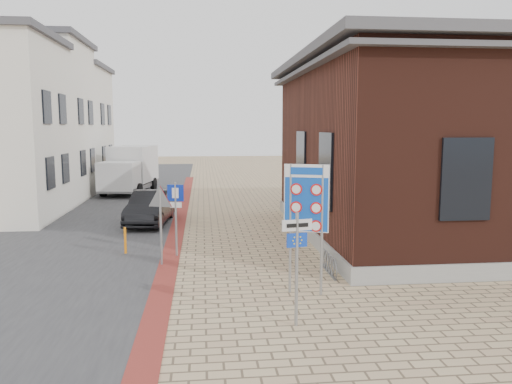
{
  "coord_description": "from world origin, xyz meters",
  "views": [
    {
      "loc": [
        -0.92,
        -11.46,
        4.18
      ],
      "look_at": [
        0.69,
        3.54,
        2.2
      ],
      "focal_mm": 35.0,
      "sensor_mm": 36.0,
      "label": 1
    }
  ],
  "objects": [
    {
      "name": "ground",
      "position": [
        0.0,
        0.0,
        0.0
      ],
      "size": [
        120.0,
        120.0,
        0.0
      ],
      "primitive_type": "plane",
      "color": "tan",
      "rests_on": "ground"
    },
    {
      "name": "road_strip",
      "position": [
        -5.5,
        15.0,
        0.01
      ],
      "size": [
        7.0,
        60.0,
        0.02
      ],
      "primitive_type": "cube",
      "color": "#38383A",
      "rests_on": "ground"
    },
    {
      "name": "curb_strip",
      "position": [
        -2.0,
        10.0,
        0.01
      ],
      "size": [
        0.6,
        40.0,
        0.02
      ],
      "primitive_type": "cube",
      "color": "maroon",
      "rests_on": "ground"
    },
    {
      "name": "brick_building",
      "position": [
        8.99,
        7.0,
        3.49
      ],
      "size": [
        13.0,
        13.0,
        6.8
      ],
      "color": "gray",
      "rests_on": "ground"
    },
    {
      "name": "townhouse_mid",
      "position": [
        -10.99,
        18.0,
        4.57
      ],
      "size": [
        7.4,
        6.4,
        9.1
      ],
      "color": "white",
      "rests_on": "ground"
    },
    {
      "name": "townhouse_far",
      "position": [
        -10.99,
        24.0,
        4.17
      ],
      "size": [
        7.4,
        6.4,
        8.3
      ],
      "color": "white",
      "rests_on": "ground"
    },
    {
      "name": "bike_rack",
      "position": [
        2.65,
        2.2,
        0.26
      ],
      "size": [
        0.08,
        1.8,
        0.6
      ],
      "color": "slate",
      "rests_on": "ground"
    },
    {
      "name": "sedan",
      "position": [
        -3.2,
        10.23,
        0.71
      ],
      "size": [
        1.92,
        4.42,
        1.41
      ],
      "primitive_type": "imported",
      "rotation": [
        0.0,
        0.0,
        -0.1
      ],
      "color": "black",
      "rests_on": "ground"
    },
    {
      "name": "box_truck",
      "position": [
        -5.5,
        20.64,
        1.52
      ],
      "size": [
        3.14,
        5.92,
        2.94
      ],
      "rotation": [
        0.0,
        0.0,
        -0.17
      ],
      "color": "slate",
      "rests_on": "ground"
    },
    {
      "name": "border_sign",
      "position": [
        1.61,
        0.5,
        2.37
      ],
      "size": [
        1.06,
        0.43,
        3.27
      ],
      "rotation": [
        0.0,
        0.0,
        -0.35
      ],
      "color": "gray",
      "rests_on": "ground"
    },
    {
      "name": "essen_sign",
      "position": [
        1.0,
        -1.5,
        1.61
      ],
      "size": [
        0.65,
        0.16,
        2.43
      ],
      "rotation": [
        0.0,
        0.0,
        0.18
      ],
      "color": "gray",
      "rests_on": "ground"
    },
    {
      "name": "parking_sign",
      "position": [
        -1.8,
        4.5,
        1.64
      ],
      "size": [
        0.52,
        0.17,
        2.42
      ],
      "rotation": [
        0.0,
        0.0,
        -0.26
      ],
      "color": "gray",
      "rests_on": "ground"
    },
    {
      "name": "yield_sign",
      "position": [
        -2.2,
        3.5,
        1.82
      ],
      "size": [
        0.82,
        0.32,
        2.39
      ],
      "rotation": [
        0.0,
        0.0,
        -0.31
      ],
      "color": "gray",
      "rests_on": "ground"
    },
    {
      "name": "bollard",
      "position": [
        -3.5,
        5.0,
        0.45
      ],
      "size": [
        0.09,
        0.09,
        0.89
      ],
      "primitive_type": "cylinder",
      "rotation": [
        0.0,
        0.0,
        -0.09
      ],
      "color": "orange",
      "rests_on": "ground"
    }
  ]
}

